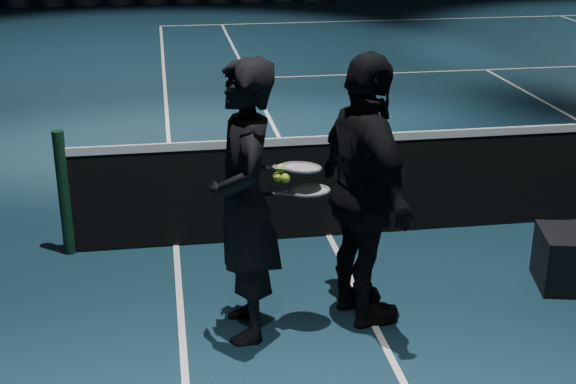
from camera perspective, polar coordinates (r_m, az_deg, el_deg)
name	(u,v)px	position (r m, az deg, el deg)	size (l,w,h in m)	color
net_post_left	(64,194)	(7.01, -15.64, -0.11)	(0.10, 0.10, 1.10)	black
player_a	(245,203)	(5.40, -3.09, -0.76)	(0.72, 0.47, 1.97)	black
player_b	(365,192)	(5.60, 5.50, -0.03)	(1.15, 0.48, 1.97)	black
racket_lower	(309,191)	(5.47, 1.54, 0.11)	(0.68, 0.22, 0.03)	black
racket_upper	(301,167)	(5.44, 0.94, 1.76)	(0.68, 0.22, 0.03)	black
tennis_balls	(281,175)	(5.39, -0.47, 1.23)	(0.12, 0.10, 0.12)	#C5F032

